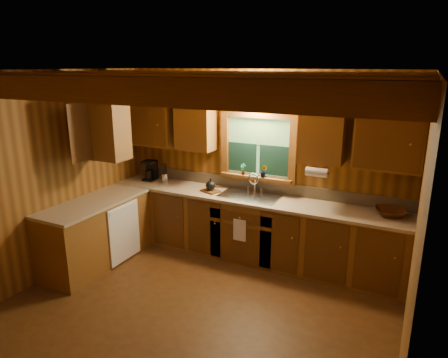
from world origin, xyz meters
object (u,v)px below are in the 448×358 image
at_px(cutting_board, 211,191).
at_px(coffee_maker, 150,170).
at_px(sink, 250,199).
at_px(wicker_basket, 391,212).

bearing_deg(cutting_board, coffee_maker, -167.76).
xyz_separation_m(sink, cutting_board, (-0.58, -0.06, 0.06)).
xyz_separation_m(coffee_maker, cutting_board, (1.15, -0.14, -0.14)).
distance_m(coffee_maker, cutting_board, 1.17).
distance_m(coffee_maker, wicker_basket, 3.54).
height_order(sink, cutting_board, sink).
bearing_deg(cutting_board, sink, 25.60).
bearing_deg(cutting_board, wicker_basket, 22.21).
bearing_deg(wicker_basket, sink, -178.17).
distance_m(sink, cutting_board, 0.59).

